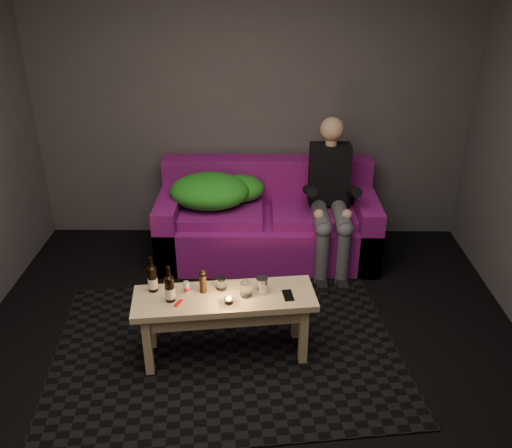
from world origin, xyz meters
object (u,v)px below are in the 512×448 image
Objects in this scene: person at (330,193)px; beer_bottle_a at (152,278)px; coffee_table at (225,307)px; steel_cup at (262,285)px; sofa at (267,223)px; beer_bottle_b at (170,288)px.

person is 1.81m from beer_bottle_a.
steel_cup reaches higher than coffee_table.
beer_bottle_a is at bearing -136.58° from person.
beer_bottle_a reaches higher than steel_cup.
beer_bottle_a is at bearing 173.19° from coffee_table.
steel_cup is (-0.05, -1.41, 0.25)m from sofa.
coffee_table is at bearing -169.87° from steel_cup.
person is 5.03× the size of beer_bottle_b.
beer_bottle_b is at bearing -41.18° from beer_bottle_a.
sofa is 0.67m from person.
person reaches higher than beer_bottle_a.
sofa is 7.53× the size of beer_bottle_b.
person is 1.39m from steel_cup.
beer_bottle_b is at bearing -112.97° from sofa.
beer_bottle_b is at bearing -170.43° from coffee_table.
person is (0.54, -0.16, 0.37)m from sofa.
steel_cup is at bearing 10.13° from coffee_table.
beer_bottle_a is 1.00× the size of beer_bottle_b.
beer_bottle_b is 0.60m from steel_cup.
person is at bearing -16.27° from sofa.
steel_cup is at bearing 9.81° from beer_bottle_b.
beer_bottle_b is (-0.35, -0.06, 0.18)m from coffee_table.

